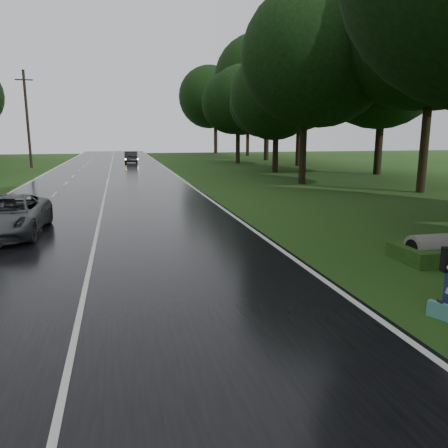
{
  "coord_description": "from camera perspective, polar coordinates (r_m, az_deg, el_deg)",
  "views": [
    {
      "loc": [
        0.93,
        -8.09,
        3.64
      ],
      "look_at": [
        3.79,
        3.93,
        1.1
      ],
      "focal_mm": 35.12,
      "sensor_mm": 36.0,
      "label": 1
    }
  ],
  "objects": [
    {
      "name": "far_car",
      "position": [
        57.07,
        -12.0,
        8.51
      ],
      "size": [
        1.7,
        4.53,
        1.48
      ],
      "primitive_type": "imported",
      "rotation": [
        0.0,
        0.0,
        3.11
      ],
      "color": "black",
      "rests_on": "road"
    },
    {
      "name": "tree_right_d",
      "position": [
        33.49,
        10.08,
        5.21
      ],
      "size": [
        10.2,
        10.2,
        15.94
      ],
      "primitive_type": null,
      "color": "black",
      "rests_on": "ground"
    },
    {
      "name": "culvert",
      "position": [
        14.33,
        25.65,
        -4.28
      ],
      "size": [
        1.58,
        0.79,
        0.79
      ],
      "primitive_type": "cylinder",
      "rotation": [
        0.0,
        1.57,
        0.0
      ],
      "color": "slate",
      "rests_on": "ground"
    },
    {
      "name": "ground",
      "position": [
        8.92,
        -18.64,
        -13.13
      ],
      "size": [
        160.0,
        160.0,
        0.0
      ],
      "primitive_type": "plane",
      "color": "#204113",
      "rests_on": "ground"
    },
    {
      "name": "lane_center",
      "position": [
        28.33,
        -15.19,
        3.93
      ],
      "size": [
        0.12,
        140.0,
        0.01
      ],
      "primitive_type": "cube",
      "color": "silver",
      "rests_on": "road"
    },
    {
      "name": "utility_pole_far",
      "position": [
        53.11,
        -23.75,
        6.73
      ],
      "size": [
        1.8,
        0.28,
        10.32
      ],
      "primitive_type": null,
      "color": "black",
      "rests_on": "ground"
    },
    {
      "name": "tree_right_f",
      "position": [
        56.03,
        1.8,
        7.9
      ],
      "size": [
        8.7,
        8.7,
        13.59
      ],
      "primitive_type": null,
      "color": "black",
      "rests_on": "ground"
    },
    {
      "name": "suitcase",
      "position": [
        9.96,
        26.2,
        -10.07
      ],
      "size": [
        0.31,
        0.47,
        0.33
      ],
      "primitive_type": "cube",
      "rotation": [
        0.0,
        0.0,
        0.42
      ],
      "color": "teal",
      "rests_on": "ground"
    },
    {
      "name": "tree_right_e",
      "position": [
        43.21,
        6.65,
        6.72
      ],
      "size": [
        7.84,
        7.84,
        12.26
      ],
      "primitive_type": null,
      "color": "black",
      "rests_on": "ground"
    },
    {
      "name": "road",
      "position": [
        28.33,
        -15.19,
        3.88
      ],
      "size": [
        12.0,
        140.0,
        0.04
      ],
      "primitive_type": "cube",
      "color": "black",
      "rests_on": "ground"
    },
    {
      "name": "grey_car",
      "position": [
        17.71,
        -26.28,
        1.01
      ],
      "size": [
        2.49,
        5.15,
        1.41
      ],
      "primitive_type": "imported",
      "rotation": [
        0.0,
        0.0,
        6.25
      ],
      "color": "#4F5154",
      "rests_on": "road"
    }
  ]
}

